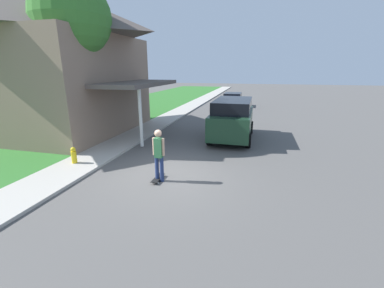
{
  "coord_description": "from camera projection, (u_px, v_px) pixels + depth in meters",
  "views": [
    {
      "loc": [
        3.0,
        -7.93,
        3.64
      ],
      "look_at": [
        0.66,
        1.09,
        0.9
      ],
      "focal_mm": 24.0,
      "sensor_mm": 36.0,
      "label": 1
    }
  ],
  "objects": [
    {
      "name": "ground_plane",
      "position": [
        166.0,
        175.0,
        9.11
      ],
      "size": [
        120.0,
        120.0,
        0.0
      ],
      "primitive_type": "plane",
      "color": "#54514F"
    },
    {
      "name": "fire_hydrant",
      "position": [
        74.0,
        155.0,
        9.95
      ],
      "size": [
        0.2,
        0.2,
        0.64
      ],
      "color": "gold",
      "rests_on": "sidewalk"
    },
    {
      "name": "lawn_tree_near",
      "position": [
        72.0,
        18.0,
        11.46
      ],
      "size": [
        3.49,
        3.49,
        7.51
      ],
      "color": "brown",
      "rests_on": "lawn"
    },
    {
      "name": "suv_parked",
      "position": [
        232.0,
        118.0,
        13.59
      ],
      "size": [
        2.14,
        4.54,
        2.1
      ],
      "color": "#193823",
      "rests_on": "ground_plane"
    },
    {
      "name": "lawn",
      "position": [
        82.0,
        127.0,
        16.6
      ],
      "size": [
        10.0,
        80.0,
        0.08
      ],
      "color": "#2D6B28",
      "rests_on": "ground_plane"
    },
    {
      "name": "sidewalk",
      "position": [
        144.0,
        130.0,
        15.54
      ],
      "size": [
        1.8,
        80.0,
        0.1
      ],
      "color": "#ADA89E",
      "rests_on": "ground_plane"
    },
    {
      "name": "car_down_street",
      "position": [
        233.0,
        100.0,
        25.93
      ],
      "size": [
        1.98,
        4.38,
        1.32
      ],
      "color": "navy",
      "rests_on": "ground_plane"
    },
    {
      "name": "house",
      "position": [
        52.0,
        58.0,
        14.47
      ],
      "size": [
        10.95,
        8.86,
        7.91
      ],
      "color": "#89705B",
      "rests_on": "lawn"
    },
    {
      "name": "skateboard",
      "position": [
        158.0,
        178.0,
        8.69
      ],
      "size": [
        0.23,
        0.81,
        0.1
      ],
      "color": "black",
      "rests_on": "ground_plane"
    },
    {
      "name": "skateboarder",
      "position": [
        159.0,
        153.0,
        8.37
      ],
      "size": [
        0.41,
        0.24,
        1.78
      ],
      "color": "navy",
      "rests_on": "ground_plane"
    }
  ]
}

